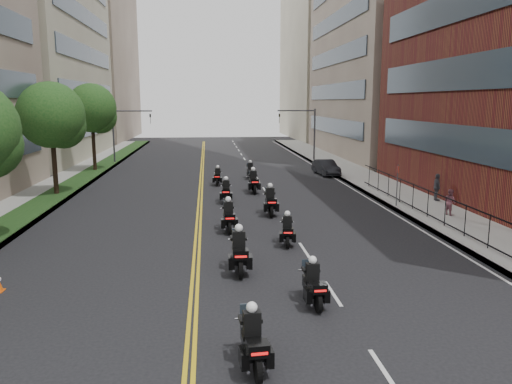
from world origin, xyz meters
TOP-DOWN VIEW (x-y plane):
  - ground at (0.00, 0.00)m, footprint 160.00×160.00m
  - sidewalk_right at (12.00, 25.00)m, footprint 4.00×90.00m
  - sidewalk_left at (-12.00, 25.00)m, footprint 4.00×90.00m
  - grass_strip at (-11.20, 25.00)m, footprint 2.00×90.00m
  - building_right_tan at (21.48, 48.00)m, footprint 15.11×28.00m
  - building_right_far at (21.50, 78.00)m, footprint 15.00×28.00m
  - building_left_mid at (-21.98, 48.00)m, footprint 16.11×28.00m
  - building_left_far at (-22.00, 78.00)m, footprint 16.00×28.00m
  - iron_fence at (11.00, 12.00)m, footprint 0.05×28.00m
  - street_trees at (-11.05, 18.61)m, footprint 4.40×38.40m
  - traffic_signal_right at (9.54, 42.00)m, footprint 4.09×0.20m
  - traffic_signal_left at (-9.54, 42.00)m, footprint 4.09×0.20m
  - motorcycle_0 at (0.09, 0.59)m, footprint 0.58×2.19m
  - motorcycle_1 at (2.34, 4.19)m, footprint 0.50×2.11m
  - motorcycle_2 at (0.21, 7.50)m, footprint 0.56×2.47m
  - motorcycle_3 at (2.60, 10.94)m, footprint 0.62×2.07m
  - motorcycle_4 at (0.07, 13.58)m, footprint 0.54×2.34m
  - motorcycle_5 at (2.59, 16.99)m, footprint 0.57×2.45m
  - motorcycle_6 at (0.22, 20.71)m, footprint 0.55×2.27m
  - motorcycle_7 at (2.28, 24.03)m, footprint 0.57×2.46m
  - motorcycle_8 at (-0.16, 27.57)m, footprint 0.55×2.06m
  - motorcycle_9 at (2.63, 30.40)m, footprint 0.59×2.12m
  - parked_sedan at (9.40, 31.94)m, footprint 1.81×4.15m
  - pedestrian_b at (12.43, 15.33)m, footprint 0.72×0.83m
  - pedestrian_c at (13.50, 19.23)m, footprint 0.54×1.06m

SIDE VIEW (x-z plane):
  - ground at x=0.00m, z-range 0.00..0.00m
  - sidewalk_right at x=12.00m, z-range 0.00..0.15m
  - sidewalk_left at x=-12.00m, z-range 0.00..0.15m
  - grass_strip at x=-11.20m, z-range 0.15..0.19m
  - motorcycle_8 at x=-0.16m, z-range -0.16..1.36m
  - motorcycle_3 at x=2.60m, z-range -0.16..1.37m
  - motorcycle_1 at x=2.34m, z-range -0.16..1.40m
  - motorcycle_9 at x=2.63m, z-range -0.16..1.40m
  - motorcycle_0 at x=0.09m, z-range -0.17..1.45m
  - motorcycle_6 at x=0.22m, z-range -0.18..1.50m
  - parked_sedan at x=9.40m, z-range 0.00..1.33m
  - motorcycle_4 at x=0.07m, z-range -0.18..1.54m
  - motorcycle_5 at x=2.59m, z-range -0.19..1.62m
  - motorcycle_7 at x=2.28m, z-range -0.19..1.62m
  - motorcycle_2 at x=0.21m, z-range -0.19..1.63m
  - pedestrian_b at x=12.43m, z-range 0.15..1.60m
  - iron_fence at x=11.00m, z-range 0.15..1.65m
  - pedestrian_c at x=13.50m, z-range 0.15..1.88m
  - traffic_signal_right at x=9.54m, z-range 0.90..6.50m
  - traffic_signal_left at x=-9.54m, z-range 0.90..6.50m
  - street_trees at x=-11.05m, z-range 1.14..9.12m
  - building_right_far at x=21.50m, z-range 0.00..26.00m
  - building_left_far at x=-22.00m, z-range 0.00..26.00m
  - building_right_tan at x=21.48m, z-range 0.00..30.00m
  - building_left_mid at x=-21.98m, z-range 0.00..34.00m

